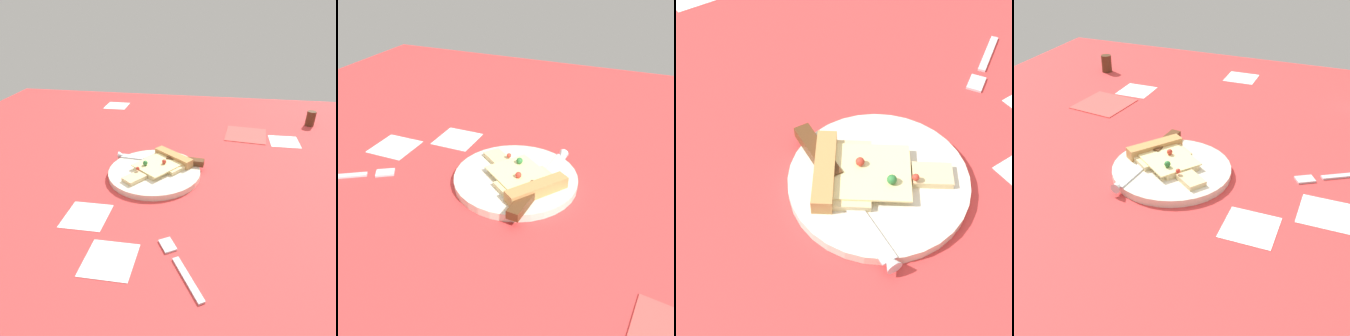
# 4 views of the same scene
# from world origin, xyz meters

# --- Properties ---
(ground_plane) EXTENTS (1.58, 1.58, 0.03)m
(ground_plane) POSITION_xyz_m (-0.00, 0.00, -0.01)
(ground_plane) COLOR #D13838
(ground_plane) RESTS_ON ground
(plate) EXTENTS (0.24, 0.24, 0.02)m
(plate) POSITION_xyz_m (-0.06, 0.01, 0.01)
(plate) COLOR silver
(plate) RESTS_ON ground_plane
(pizza_slice) EXTENTS (0.19, 0.17, 0.03)m
(pizza_slice) POSITION_xyz_m (-0.08, 0.02, 0.02)
(pizza_slice) COLOR beige
(pizza_slice) RESTS_ON plate
(knife) EXTENTS (0.04, 0.24, 0.02)m
(knife) POSITION_xyz_m (-0.11, 0.03, 0.02)
(knife) COLOR silver
(knife) RESTS_ON plate
(fork) EXTENTS (0.14, 0.10, 0.01)m
(fork) POSITION_xyz_m (0.24, 0.11, 0.00)
(fork) COLOR silver
(fork) RESTS_ON ground_plane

